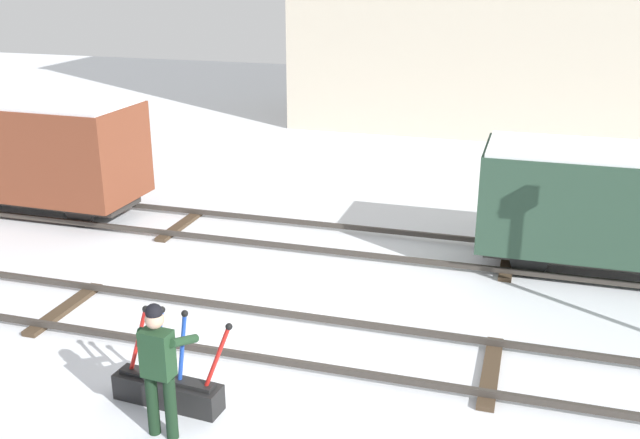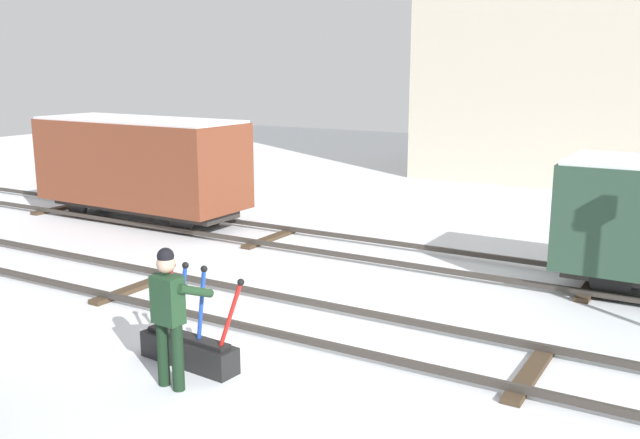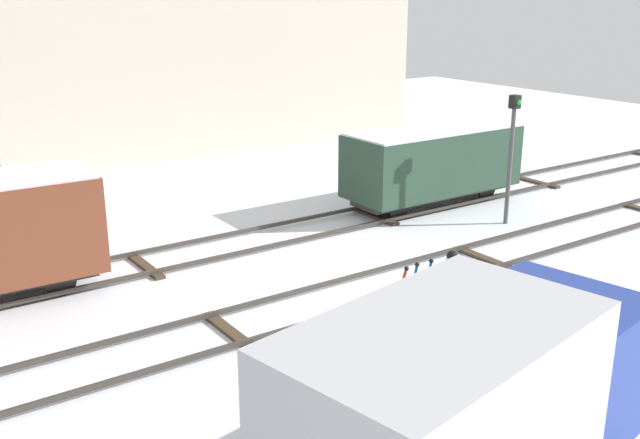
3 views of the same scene
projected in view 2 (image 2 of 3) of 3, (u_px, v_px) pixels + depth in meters
name	position (u px, v px, depth m)	size (l,w,h in m)	color
ground_plane	(301.00, 326.00, 10.93)	(60.00, 60.00, 0.00)	silver
track_main_line	(301.00, 320.00, 10.91)	(44.00, 1.94, 0.18)	#38332D
track_siding_near	(411.00, 256.00, 14.52)	(44.00, 1.94, 0.18)	#38332D
switch_lever_frame	(189.00, 347.00, 9.47)	(1.78, 0.48, 1.44)	black
rail_worker	(170.00, 309.00, 8.66)	(0.57, 0.68, 1.81)	black
freight_car_back_track	(140.00, 164.00, 17.93)	(5.70, 2.16, 2.64)	#2D2B28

